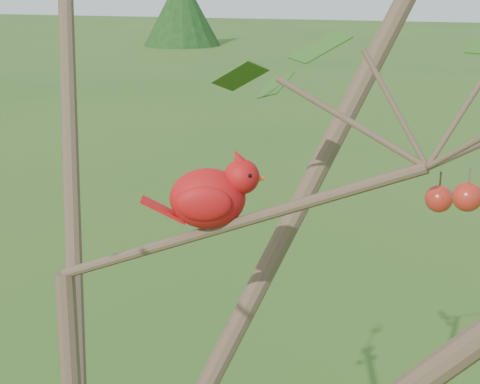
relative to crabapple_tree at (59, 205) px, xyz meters
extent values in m
sphere|color=#AB2417|center=(0.54, 0.12, 0.02)|extent=(0.04, 0.04, 0.04)
sphere|color=#AB2417|center=(0.58, 0.06, 0.05)|extent=(0.04, 0.04, 0.04)
ellipsoid|color=red|center=(0.20, 0.10, 0.00)|extent=(0.14, 0.12, 0.09)
sphere|color=red|center=(0.25, 0.12, 0.03)|extent=(0.07, 0.07, 0.05)
cone|color=red|center=(0.24, 0.12, 0.06)|extent=(0.05, 0.04, 0.04)
cone|color=#D85914|center=(0.28, 0.13, 0.03)|extent=(0.03, 0.03, 0.02)
ellipsoid|color=black|center=(0.27, 0.12, 0.03)|extent=(0.02, 0.03, 0.03)
cube|color=red|center=(0.13, 0.08, -0.02)|extent=(0.08, 0.05, 0.04)
ellipsoid|color=red|center=(0.18, 0.14, 0.00)|extent=(0.09, 0.05, 0.05)
ellipsoid|color=red|center=(0.21, 0.07, 0.00)|extent=(0.09, 0.05, 0.05)
cylinder|color=#413023|center=(-9.06, 23.78, -0.96)|extent=(0.35, 0.35, 2.31)
cone|color=black|center=(-9.06, 23.78, -0.87)|extent=(2.70, 2.70, 2.51)
camera|label=1|loc=(0.56, -0.92, 0.33)|focal=55.00mm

